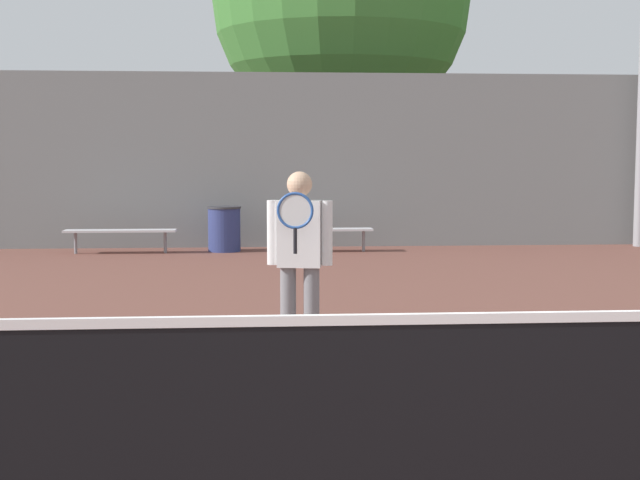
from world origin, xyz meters
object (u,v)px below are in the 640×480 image
(bench_courtside_far, at_px, (120,232))
(trash_bin, at_px, (224,229))
(tennis_player, at_px, (300,254))
(tennis_net, at_px, (446,417))
(tree_green_broad, at_px, (341,2))
(bench_courtside_near, at_px, (330,231))

(bench_courtside_far, bearing_deg, trash_bin, 6.60)
(tennis_player, bearing_deg, tennis_net, -70.67)
(tennis_net, height_order, trash_bin, tennis_net)
(tennis_net, relative_size, tennis_player, 7.17)
(tree_green_broad, bearing_deg, tennis_player, -96.95)
(bench_courtside_near, distance_m, tree_green_broad, 7.83)
(trash_bin, height_order, tree_green_broad, tree_green_broad)
(tennis_player, height_order, bench_courtside_near, tennis_player)
(tree_green_broad, bearing_deg, bench_courtside_near, -97.64)
(tennis_player, height_order, bench_courtside_far, tennis_player)
(tennis_net, xyz_separation_m, tennis_player, (-0.54, 3.53, 0.43))
(bench_courtside_near, xyz_separation_m, bench_courtside_far, (-3.97, -0.00, 0.00))
(tennis_player, relative_size, trash_bin, 1.94)
(tennis_player, height_order, tree_green_broad, tree_green_broad)
(tennis_player, bearing_deg, trash_bin, 106.52)
(bench_courtside_far, distance_m, tree_green_broad, 9.12)
(trash_bin, bearing_deg, tennis_player, -84.16)
(tennis_net, xyz_separation_m, bench_courtside_near, (0.52, 12.77, -0.13))
(bench_courtside_far, xyz_separation_m, trash_bin, (1.95, 0.23, 0.03))
(bench_courtside_near, bearing_deg, trash_bin, 173.65)
(tennis_net, bearing_deg, tennis_player, 98.65)
(tennis_player, bearing_deg, bench_courtside_near, 94.15)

